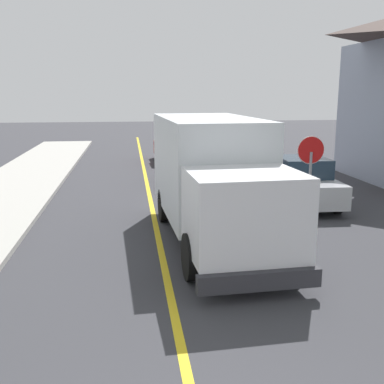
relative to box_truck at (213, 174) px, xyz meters
name	(u,v)px	position (x,y,z in m)	size (l,w,h in m)	color
centre_line_yellow	(157,232)	(-1.45, 0.78, -1.76)	(0.16, 56.00, 0.01)	gold
box_truck	(213,174)	(0.00, 0.00, 0.00)	(2.75, 7.29, 3.20)	silver
parked_car_near	(193,165)	(0.55, 7.73, -0.97)	(1.83, 4.41, 1.67)	black
parked_car_mid	(173,148)	(0.27, 13.80, -0.97)	(1.96, 4.46, 1.67)	maroon
parked_van_across	(301,182)	(3.75, 3.47, -0.97)	(1.99, 4.47, 1.67)	#B7B7BC
stop_sign	(310,164)	(2.97, 0.79, 0.09)	(0.80, 0.10, 2.65)	gray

